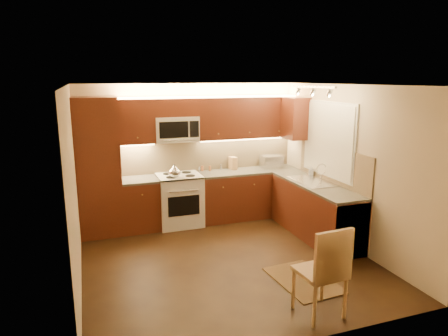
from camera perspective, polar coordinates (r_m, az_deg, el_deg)
name	(u,v)px	position (r m, az deg, el deg)	size (l,w,h in m)	color
floor	(227,260)	(6.00, 0.40, -12.94)	(4.00, 4.00, 0.01)	black
ceiling	(227,85)	(5.42, 0.44, 11.67)	(4.00, 4.00, 0.01)	beige
wall_back	(190,152)	(7.45, -4.79, 2.21)	(4.00, 0.01, 2.50)	#BFAB8C
wall_front	(300,226)	(3.84, 10.65, -8.02)	(4.00, 0.01, 2.50)	#BFAB8C
wall_left	(74,190)	(5.27, -20.53, -2.92)	(0.01, 4.00, 2.50)	#BFAB8C
wall_right	(348,167)	(6.51, 17.21, 0.18)	(0.01, 4.00, 2.50)	#BFAB8C
pantry	(98,167)	(6.95, -17.41, 0.08)	(0.70, 0.60, 2.30)	#411B0E
base_cab_back_left	(140,205)	(7.18, -11.75, -5.16)	(0.62, 0.60, 0.86)	#411B0E
counter_back_left	(139,180)	(7.06, -11.91, -1.68)	(0.62, 0.60, 0.04)	#33322F
base_cab_back_right	(248,194)	(7.69, 3.43, -3.73)	(1.92, 0.60, 0.86)	#411B0E
counter_back_right	(248,171)	(7.57, 3.48, -0.46)	(1.92, 0.60, 0.04)	#33322F
base_cab_right	(315,211)	(6.88, 12.77, -6.00)	(0.60, 2.00, 0.86)	#411B0E
counter_right	(316,185)	(6.75, 12.95, -2.38)	(0.60, 2.00, 0.04)	#33322F
dishwasher	(340,226)	(6.33, 16.13, -7.83)	(0.58, 0.60, 0.84)	silver
backsplash_back	(209,154)	(7.54, -2.19, 1.99)	(3.30, 0.02, 0.60)	tan
backsplash_right	(333,165)	(6.84, 15.14, 0.44)	(0.02, 2.00, 0.60)	tan
upper_cab_back_left	(136,121)	(7.01, -12.42, 6.47)	(0.62, 0.35, 0.75)	#411B0E
upper_cab_back_right	(247,118)	(7.53, 3.21, 7.15)	(1.92, 0.35, 0.75)	#411B0E
upper_cab_bridge	(175,107)	(7.11, -6.92, 8.53)	(0.76, 0.35, 0.31)	#411B0E
upper_cab_right_corner	(295,118)	(7.49, 10.07, 6.95)	(0.35, 0.50, 0.75)	#411B0E
stove	(180,200)	(7.26, -6.32, -4.52)	(0.76, 0.65, 0.92)	silver
microwave	(176,129)	(7.13, -6.81, 5.52)	(0.76, 0.38, 0.44)	silver
window_frame	(329,139)	(6.89, 14.60, 3.95)	(0.03, 1.44, 1.24)	silver
window_blinds	(328,139)	(6.88, 14.46, 3.94)	(0.02, 1.36, 1.16)	silver
sink	(312,177)	(6.85, 12.33, -1.31)	(0.52, 0.86, 0.15)	silver
faucet	(321,172)	(6.93, 13.63, -0.58)	(0.20, 0.04, 0.30)	silver
track_light_bar	(313,87)	(6.45, 12.50, 11.18)	(0.04, 1.20, 0.03)	silver
kettle	(174,171)	(6.92, -7.05, -0.42)	(0.21, 0.21, 0.24)	silver
toaster_oven	(271,161)	(7.80, 6.73, 0.92)	(0.40, 0.30, 0.24)	silver
knife_block	(233,163)	(7.61, 1.27, 0.70)	(0.11, 0.17, 0.24)	#A97F4C
spice_jar_a	(200,169)	(7.44, -3.49, -0.14)	(0.04, 0.04, 0.10)	silver
spice_jar_b	(210,168)	(7.49, -2.01, -0.05)	(0.04, 0.04, 0.10)	brown
spice_jar_c	(221,167)	(7.61, -0.47, 0.19)	(0.05, 0.05, 0.11)	silver
spice_jar_d	(202,168)	(7.51, -3.08, -0.04)	(0.04, 0.04, 0.09)	#A05930
soap_bottle	(311,171)	(7.30, 12.23, -0.41)	(0.07, 0.08, 0.16)	silver
rug	(303,280)	(5.56, 11.15, -15.32)	(0.67, 1.00, 0.01)	black
dining_chair	(320,270)	(4.68, 13.44, -13.83)	(0.47, 0.47, 1.06)	#A97F4C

